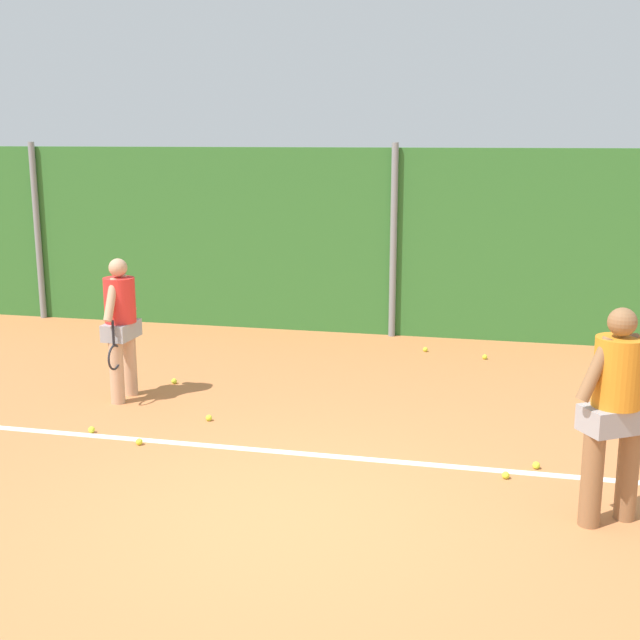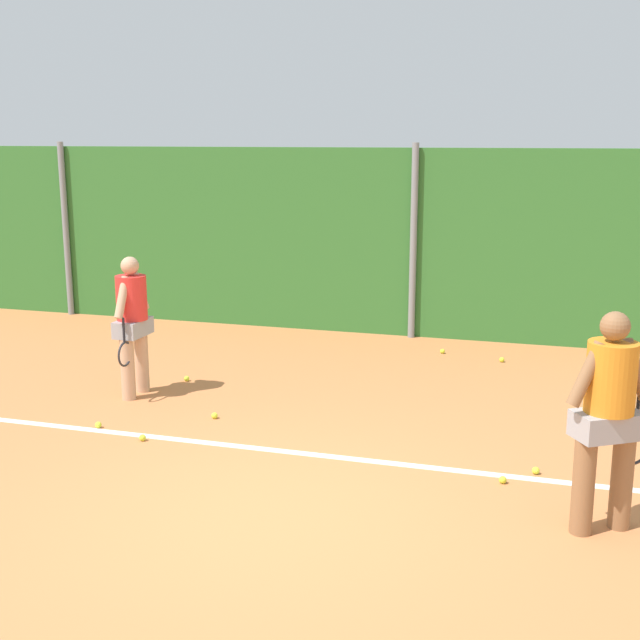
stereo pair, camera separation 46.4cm
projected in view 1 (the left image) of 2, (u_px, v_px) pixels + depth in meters
The scene contains 17 objects.
ground_plane at pixel (332, 434), 8.26m from camera, with size 30.63×30.63×0.00m, color #C67542.
hedge_fence_backdrop at pixel (395, 243), 12.18m from camera, with size 19.91×0.25×2.75m, color #33702D.
fence_post_left at pixel (38, 232), 13.25m from camera, with size 0.10×0.10×2.82m, color gray.
fence_post_center at pixel (393, 242), 12.00m from camera, with size 0.10×0.10×2.82m, color gray.
court_baseline_paint at pixel (319, 455), 7.71m from camera, with size 14.55×0.10×0.01m, color white.
player_foreground_near at pixel (616, 405), 6.18m from camera, with size 0.66×0.54×1.69m.
player_midcourt at pixel (121, 322), 9.17m from camera, with size 0.34×0.76×1.60m.
tennis_ball_1 at pixel (174, 381), 9.93m from camera, with size 0.07×0.07×0.07m, color #CCDB33.
tennis_ball_3 at pixel (139, 442), 7.96m from camera, with size 0.07×0.07×0.07m, color #CCDB33.
tennis_ball_5 at pixel (92, 430), 8.29m from camera, with size 0.07×0.07×0.07m, color #CCDB33.
tennis_ball_6 at pixel (506, 475), 7.18m from camera, with size 0.07×0.07×0.07m, color #CCDB33.
tennis_ball_7 at pixel (586, 386), 9.73m from camera, with size 0.07×0.07×0.07m, color #CCDB33.
tennis_ball_8 at pixel (602, 391), 9.55m from camera, with size 0.07×0.07×0.07m, color #CCDB33.
tennis_ball_9 at pixel (209, 418), 8.63m from camera, with size 0.07×0.07×0.07m, color #CCDB33.
tennis_ball_11 at pixel (536, 465), 7.39m from camera, with size 0.07×0.07×0.07m, color #CCDB33.
tennis_ball_12 at pixel (485, 357), 11.02m from camera, with size 0.07×0.07×0.07m, color #CCDB33.
tennis_ball_13 at pixel (425, 349), 11.40m from camera, with size 0.07×0.07×0.07m, color #CCDB33.
Camera 1 is at (1.62, -5.80, 2.91)m, focal length 46.44 mm.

